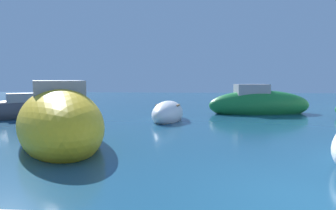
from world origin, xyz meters
name	(u,v)px	position (x,y,z in m)	size (l,w,h in m)	color
ground	(323,200)	(0.00, 0.00, 0.00)	(80.00, 80.00, 0.00)	navy
moored_boat_1	(60,122)	(-6.72, 4.27, 0.71)	(5.32, 6.82, 2.59)	gold
moored_boat_2	(19,110)	(-11.71, 10.33, 0.42)	(4.45, 3.79, 1.62)	#3F3F47
moored_boat_3	(259,104)	(1.49, 13.80, 0.56)	(6.40, 2.94, 2.17)	#197233
moored_boat_4	(168,113)	(-3.70, 10.19, 0.35)	(1.86, 3.56, 1.27)	white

